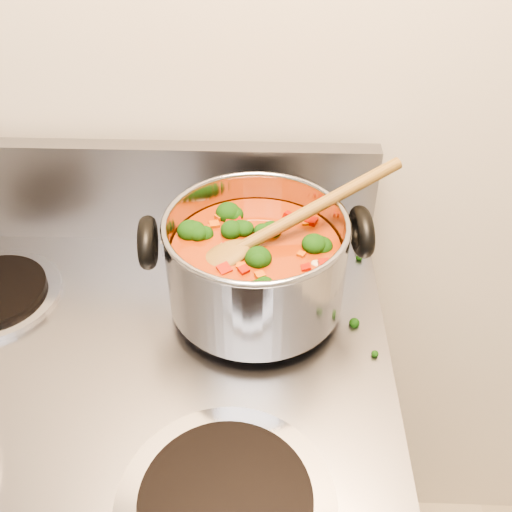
{
  "coord_description": "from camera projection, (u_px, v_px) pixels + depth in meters",
  "views": [
    {
      "loc": [
        0.18,
        0.74,
        1.48
      ],
      "look_at": [
        0.16,
        1.3,
        1.01
      ],
      "focal_mm": 40.0,
      "sensor_mm": 36.0,
      "label": 1
    }
  ],
  "objects": [
    {
      "name": "stockpot",
      "position": [
        256.0,
        263.0,
        0.74
      ],
      "size": [
        0.3,
        0.23,
        0.14
      ],
      "rotation": [
        0.0,
        0.0,
        0.12
      ],
      "color": "#A5A5AD",
      "rests_on": "electric_range"
    },
    {
      "name": "wooden_spoon",
      "position": [
        270.0,
        232.0,
        0.72
      ],
      "size": [
        0.27,
        0.16,
        0.1
      ],
      "rotation": [
        0.0,
        0.0,
        0.48
      ],
      "color": "brown",
      "rests_on": "stockpot"
    },
    {
      "name": "cooktop_crumbs",
      "position": [
        300.0,
        272.0,
        0.84
      ],
      "size": [
        0.27,
        0.3,
        0.01
      ],
      "color": "black",
      "rests_on": "electric_range"
    }
  ]
}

